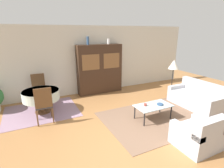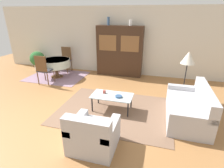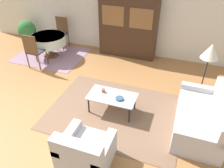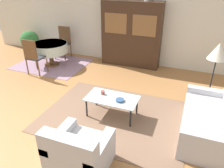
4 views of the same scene
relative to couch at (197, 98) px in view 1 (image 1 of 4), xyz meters
The scene contains 16 objects.
ground_plane 3.08m from the couch, 169.13° to the right, with size 14.00×14.00×0.00m, color #9E6B3D.
wall_back 4.41m from the couch, 134.58° to the left, with size 10.00×0.06×2.70m.
area_rug 1.87m from the couch, behind, with size 2.98×2.24×0.01m.
dining_rug 5.17m from the couch, 158.59° to the left, with size 2.21×1.78×0.01m.
couch is the anchor object (origin of this frame).
armchair 2.44m from the couch, 140.17° to the right, with size 0.86×0.80×0.81m.
coffee_table 1.92m from the couch, behind, with size 1.07×0.59×0.42m.
display_cabinet 3.75m from the couch, 130.68° to the left, with size 1.84×0.42×1.99m.
dining_table 5.12m from the couch, 159.04° to the left, with size 1.11×1.11×0.72m.
dining_chair_near 4.90m from the couch, 167.64° to the left, with size 0.44×0.44×1.06m.
dining_chair_far 5.45m from the couch, 151.33° to the left, with size 0.44×0.44×1.06m.
floor_lamp 1.46m from the couch, 92.09° to the left, with size 0.40×0.40×1.45m.
cup 2.16m from the couch, behind, with size 0.08×0.08×0.08m.
bowl 1.73m from the couch, behind, with size 0.17×0.17×0.04m.
vase_tall 4.40m from the couch, 135.66° to the left, with size 0.10×0.10×0.31m.
vase_short 3.87m from the couch, 125.55° to the left, with size 0.11×0.11×0.21m.
Camera 1 is at (-2.02, -3.14, 2.48)m, focal length 28.00 mm.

